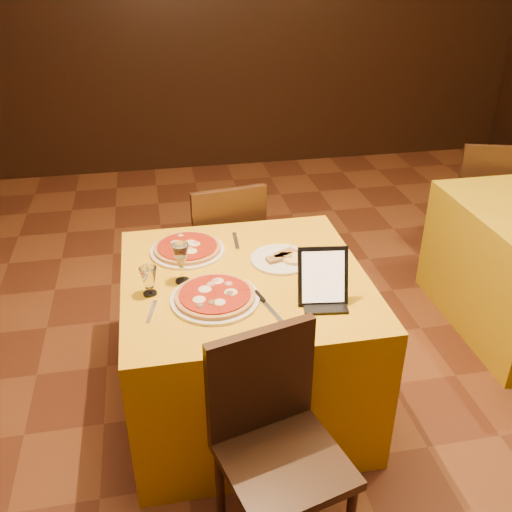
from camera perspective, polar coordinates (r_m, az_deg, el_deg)
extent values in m
cube|color=#5E2D19|center=(3.10, 6.77, -13.57)|extent=(6.00, 7.00, 0.01)
cube|color=black|center=(5.74, -3.30, 22.35)|extent=(6.00, 0.01, 2.80)
cube|color=#E4A60E|center=(2.80, -1.10, -8.59)|extent=(1.10, 1.10, 0.75)
cylinder|color=white|center=(2.42, -4.11, -4.29)|extent=(0.38, 0.38, 0.01)
cylinder|color=#AD4C23|center=(2.41, -4.12, -3.98)|extent=(0.34, 0.34, 0.02)
cylinder|color=white|center=(2.79, -6.86, 0.53)|extent=(0.36, 0.36, 0.01)
cylinder|color=#AD4C23|center=(2.79, -6.88, 0.82)|extent=(0.33, 0.33, 0.02)
cylinder|color=white|center=(2.70, 2.49, -0.34)|extent=(0.29, 0.29, 0.01)
cylinder|color=olive|center=(2.69, 2.50, -0.02)|extent=(0.18, 0.18, 0.02)
cube|color=black|center=(2.37, 6.70, -1.99)|extent=(0.22, 0.13, 0.24)
cube|color=#ACAAB1|center=(2.37, 1.26, -5.17)|extent=(0.08, 0.24, 0.01)
cube|color=silver|center=(2.38, -10.38, -5.48)|extent=(0.05, 0.16, 0.01)
cube|color=#A8A9AF|center=(2.88, -2.02, 1.53)|extent=(0.03, 0.18, 0.01)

